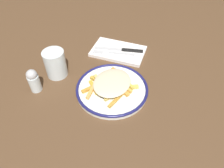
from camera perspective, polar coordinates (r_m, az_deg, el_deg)
ground_plane at (r=0.74m, az=0.00°, el=-1.85°), size 2.60×2.60×0.00m
plate at (r=0.74m, az=0.00°, el=-1.31°), size 0.26×0.26×0.02m
fries_heap at (r=0.72m, az=-0.04°, el=0.16°), size 0.19×0.19×0.04m
napkin at (r=0.91m, az=1.72°, el=8.93°), size 0.15×0.23×0.01m
fork at (r=0.88m, az=0.45°, el=8.43°), size 0.04×0.18×0.00m
knife at (r=0.90m, az=2.95°, el=9.32°), size 0.05×0.21×0.01m
water_glass at (r=0.80m, az=-15.23°, el=5.40°), size 0.08×0.08×0.10m
salt_shaker at (r=0.77m, az=-20.64°, el=0.95°), size 0.04×0.04×0.09m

